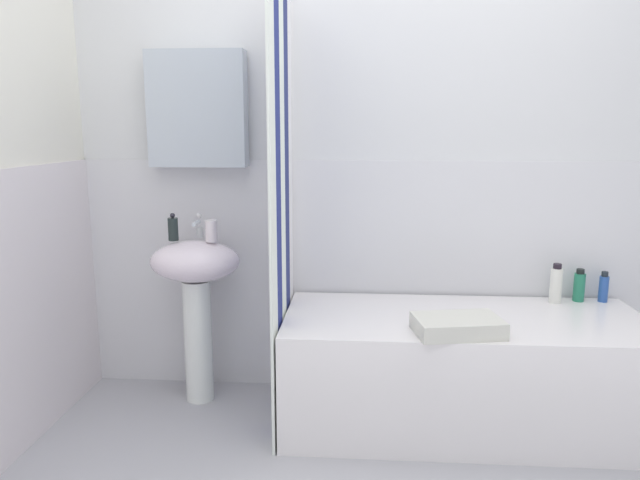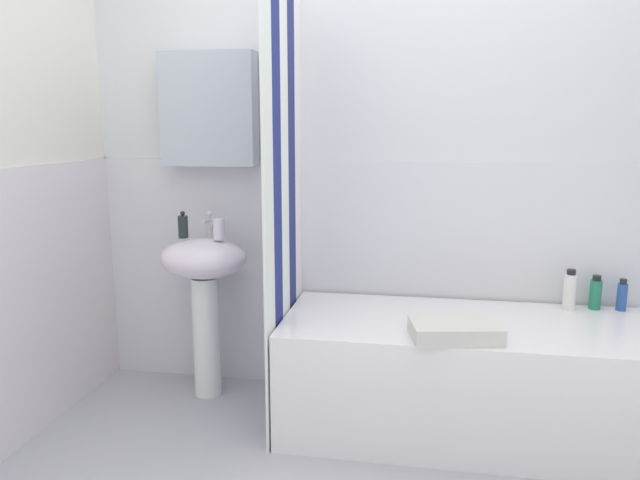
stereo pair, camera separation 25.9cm
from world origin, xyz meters
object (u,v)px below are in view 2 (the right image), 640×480
object	(u,v)px
sink	(205,281)
toothbrush_cup	(219,229)
soap_dispenser	(183,226)
conditioner_bottle	(595,293)
bathtub	(465,377)
shampoo_bottle	(622,296)
body_wash_bottle	(570,291)
towel_folded	(455,330)

from	to	relation	value
sink	toothbrush_cup	bearing A→B (deg)	-4.01
soap_dispenser	conditioner_bottle	size ratio (longest dim) A/B	0.83
soap_dispenser	toothbrush_cup	size ratio (longest dim) A/B	1.30
bathtub	shampoo_bottle	bearing A→B (deg)	22.18
body_wash_bottle	towel_folded	size ratio (longest dim) A/B	0.55
toothbrush_cup	shampoo_bottle	size ratio (longest dim) A/B	0.69
towel_folded	soap_dispenser	bearing A→B (deg)	163.32
soap_dispenser	shampoo_bottle	size ratio (longest dim) A/B	0.89
toothbrush_cup	conditioner_bottle	world-z (taller)	toothbrush_cup
toothbrush_cup	sink	bearing A→B (deg)	175.99
sink	toothbrush_cup	xyz separation A→B (m)	(0.09, -0.01, 0.27)
conditioner_bottle	towel_folded	xyz separation A→B (m)	(-0.67, -0.52, -0.04)
toothbrush_cup	towel_folded	bearing A→B (deg)	-18.72
sink	body_wash_bottle	world-z (taller)	sink
towel_folded	shampoo_bottle	bearing A→B (deg)	33.64
towel_folded	bathtub	bearing A→B (deg)	73.27
toothbrush_cup	bathtub	distance (m)	1.35
conditioner_bottle	body_wash_bottle	xyz separation A→B (m)	(-0.12, -0.04, 0.02)
conditioner_bottle	bathtub	bearing A→B (deg)	-153.98
sink	shampoo_bottle	distance (m)	2.00
bathtub	conditioner_bottle	world-z (taller)	conditioner_bottle
toothbrush_cup	body_wash_bottle	bearing A→B (deg)	3.56
shampoo_bottle	body_wash_bottle	xyz separation A→B (m)	(-0.24, -0.04, 0.02)
bathtub	towel_folded	bearing A→B (deg)	-106.73
bathtub	shampoo_bottle	size ratio (longest dim) A/B	10.77
soap_dispenser	body_wash_bottle	xyz separation A→B (m)	(1.86, 0.09, -0.27)
bathtub	towel_folded	xyz separation A→B (m)	(-0.07, -0.23, 0.29)
bathtub	body_wash_bottle	xyz separation A→B (m)	(0.47, 0.26, 0.35)
shampoo_bottle	conditioner_bottle	bearing A→B (deg)	179.69
soap_dispenser	bathtub	distance (m)	1.53
soap_dispenser	bathtub	bearing A→B (deg)	-6.77
toothbrush_cup	bathtub	xyz separation A→B (m)	(1.20, -0.15, -0.61)
body_wash_bottle	soap_dispenser	bearing A→B (deg)	-177.21
soap_dispenser	toothbrush_cup	bearing A→B (deg)	-3.94
shampoo_bottle	toothbrush_cup	bearing A→B (deg)	-175.81
sink	bathtub	world-z (taller)	sink
bathtub	shampoo_bottle	world-z (taller)	shampoo_bottle
sink	soap_dispenser	xyz separation A→B (m)	(-0.10, 0.01, 0.28)
body_wash_bottle	toothbrush_cup	bearing A→B (deg)	-176.44
sink	body_wash_bottle	distance (m)	1.76
soap_dispenser	conditioner_bottle	bearing A→B (deg)	3.67
bathtub	body_wash_bottle	world-z (taller)	body_wash_bottle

